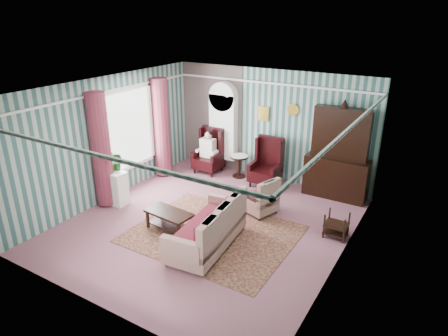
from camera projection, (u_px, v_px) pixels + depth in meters
The scene contains 17 objects.
floor at pixel (209, 224), 8.54m from camera, with size 6.00×6.00×0.00m, color #995967.
room_shell at pixel (187, 127), 8.23m from camera, with size 5.53×6.02×2.91m.
bookcase at pixel (223, 132), 11.03m from camera, with size 0.80×0.28×2.24m, color white.
dresser_hutch at pixel (339, 151), 9.36m from camera, with size 1.50×0.56×2.36m, color black.
wingback_left at pixel (208, 151), 11.02m from camera, with size 0.76×0.80×1.25m, color black.
wingback_right at pixel (265, 163), 10.18m from camera, with size 0.76×0.80×1.25m, color black.
seated_woman at pixel (208, 152), 11.03m from camera, with size 0.44×0.40×1.18m, color silver, non-canonical shape.
round_side_table at pixel (239, 166), 10.83m from camera, with size 0.50×0.50×0.60m, color black.
nest_table at pixel (336, 225), 7.98m from camera, with size 0.45×0.38×0.54m, color black.
plant_stand at pixel (115, 188), 9.30m from camera, with size 0.55×0.35×0.80m, color white.
rug at pixel (213, 234), 8.16m from camera, with size 3.20×2.60×0.01m, color #4C1919.
sofa at pixel (206, 223), 7.55m from camera, with size 1.96×1.03×1.02m, color beige.
floral_armchair at pixel (260, 192), 8.83m from camera, with size 0.71×0.86×1.03m, color beige.
coffee_table at pixel (169, 221), 8.23m from camera, with size 0.98×0.49×0.42m, color black.
potted_plant_a at pixel (106, 165), 8.98m from camera, with size 0.39×0.34×0.43m, color #285119.
potted_plant_b at pixel (118, 161), 9.18m from camera, with size 0.23×0.19×0.43m, color #1C541A.
potted_plant_c at pixel (110, 162), 9.16m from camera, with size 0.24×0.24×0.43m, color #174A1B.
Camera 1 is at (4.13, -6.24, 4.30)m, focal length 32.00 mm.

